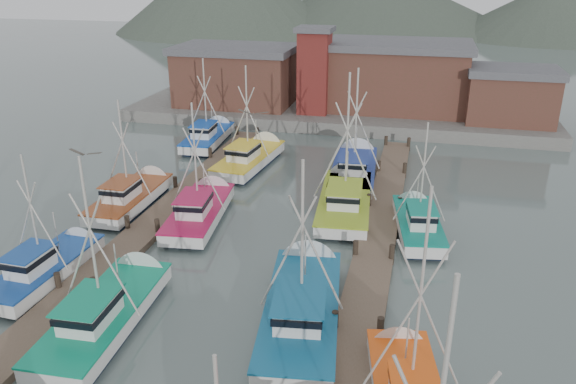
% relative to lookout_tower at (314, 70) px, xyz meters
% --- Properties ---
extents(ground, '(260.00, 260.00, 0.00)m').
position_rel_lookout_tower_xyz_m(ground, '(2.00, -33.00, -5.55)').
color(ground, '#50605C').
rests_on(ground, ground).
extents(dock_left, '(2.30, 46.00, 1.50)m').
position_rel_lookout_tower_xyz_m(dock_left, '(-5.00, -28.96, -5.34)').
color(dock_left, brown).
rests_on(dock_left, ground).
extents(dock_right, '(2.30, 46.00, 1.50)m').
position_rel_lookout_tower_xyz_m(dock_right, '(9.00, -28.96, -5.34)').
color(dock_right, brown).
rests_on(dock_right, ground).
extents(quay, '(44.00, 16.00, 1.20)m').
position_rel_lookout_tower_xyz_m(quay, '(2.00, 4.00, -4.95)').
color(quay, gray).
rests_on(quay, ground).
extents(shed_left, '(12.72, 8.48, 6.20)m').
position_rel_lookout_tower_xyz_m(shed_left, '(-9.00, 2.00, -1.21)').
color(shed_left, brown).
rests_on(shed_left, quay).
extents(shed_center, '(14.84, 9.54, 6.90)m').
position_rel_lookout_tower_xyz_m(shed_center, '(8.00, 4.00, -0.86)').
color(shed_center, brown).
rests_on(shed_center, quay).
extents(shed_right, '(8.48, 6.36, 5.20)m').
position_rel_lookout_tower_xyz_m(shed_right, '(19.00, 1.00, -1.71)').
color(shed_right, brown).
rests_on(shed_right, quay).
extents(lookout_tower, '(3.60, 3.60, 8.50)m').
position_rel_lookout_tower_xyz_m(lookout_tower, '(0.00, 0.00, 0.00)').
color(lookout_tower, maroon).
rests_on(lookout_tower, quay).
extents(distant_hills, '(175.00, 140.00, 42.00)m').
position_rel_lookout_tower_xyz_m(distant_hills, '(-10.76, 89.59, -5.55)').
color(distant_hills, '#485345').
rests_on(distant_hills, ground).
extents(boat_4, '(3.70, 9.50, 9.15)m').
position_rel_lookout_tower_xyz_m(boat_4, '(-2.21, -36.51, -4.87)').
color(boat_4, black).
rests_on(boat_4, ground).
extents(boat_5, '(4.61, 10.80, 9.06)m').
position_rel_lookout_tower_xyz_m(boat_5, '(6.30, -33.94, -4.87)').
color(boat_5, black).
rests_on(boat_5, ground).
extents(boat_6, '(3.14, 8.01, 7.63)m').
position_rel_lookout_tower_xyz_m(boat_6, '(-7.37, -33.66, -4.87)').
color(boat_6, black).
rests_on(boat_6, ground).
extents(boat_8, '(3.77, 9.21, 8.60)m').
position_rel_lookout_tower_xyz_m(boat_8, '(-2.40, -24.88, -4.87)').
color(boat_8, black).
rests_on(boat_8, ground).
extents(boat_9, '(4.18, 10.60, 10.31)m').
position_rel_lookout_tower_xyz_m(boat_9, '(6.39, -20.88, -4.87)').
color(boat_9, black).
rests_on(boat_9, ground).
extents(boat_10, '(3.41, 8.76, 8.19)m').
position_rel_lookout_tower_xyz_m(boat_10, '(-7.82, -23.79, -4.87)').
color(boat_10, black).
rests_on(boat_10, ground).
extents(boat_11, '(3.57, 8.08, 7.73)m').
position_rel_lookout_tower_xyz_m(boat_11, '(11.21, -23.49, -4.87)').
color(boat_11, black).
rests_on(boat_11, ground).
extents(boat_12, '(3.85, 9.76, 9.12)m').
position_rel_lookout_tower_xyz_m(boat_12, '(-2.38, -13.97, -4.87)').
color(boat_12, black).
rests_on(boat_12, ground).
extents(boat_13, '(3.90, 10.41, 9.51)m').
position_rel_lookout_tower_xyz_m(boat_13, '(6.18, -14.64, -4.87)').
color(boat_13, black).
rests_on(boat_13, ground).
extents(boat_14, '(3.56, 9.04, 8.61)m').
position_rel_lookout_tower_xyz_m(boat_14, '(-7.99, -9.04, -4.87)').
color(boat_14, black).
rests_on(boat_14, ground).
extents(gull_near, '(1.55, 0.65, 0.24)m').
position_rel_lookout_tower_xyz_m(gull_near, '(-2.41, -36.43, 2.63)').
color(gull_near, gray).
rests_on(gull_near, ground).
extents(gull_far, '(1.55, 0.64, 0.24)m').
position_rel_lookout_tower_xyz_m(gull_far, '(3.09, -30.71, 3.26)').
color(gull_far, gray).
rests_on(gull_far, ground).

